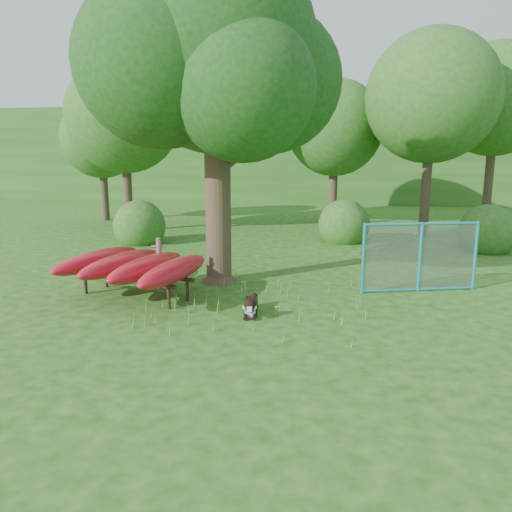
% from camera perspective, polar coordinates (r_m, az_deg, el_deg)
% --- Properties ---
extents(ground, '(80.00, 80.00, 0.00)m').
position_cam_1_polar(ground, '(9.44, -2.46, -7.38)').
color(ground, '#1C4E0F').
rests_on(ground, ground).
extents(oak_tree, '(5.69, 5.23, 7.64)m').
position_cam_1_polar(oak_tree, '(12.06, -4.84, 21.25)').
color(oak_tree, '#3D2E21').
rests_on(oak_tree, ground).
extents(wooden_post, '(0.33, 0.18, 1.23)m').
position_cam_1_polar(wooden_post, '(11.39, -10.98, -0.84)').
color(wooden_post, brown).
rests_on(wooden_post, ground).
extents(kayak_rack, '(3.20, 3.45, 0.93)m').
position_cam_1_polar(kayak_rack, '(11.04, -13.77, -1.03)').
color(kayak_rack, black).
rests_on(kayak_rack, ground).
extents(husky_dog, '(0.36, 1.08, 0.48)m').
position_cam_1_polar(husky_dog, '(9.72, -0.61, -5.76)').
color(husky_dog, black).
rests_on(husky_dog, ground).
extents(fence_section, '(2.61, 0.84, 2.63)m').
position_cam_1_polar(fence_section, '(11.77, 18.24, -0.12)').
color(fence_section, '#2AA3C5').
rests_on(fence_section, ground).
extents(wildflower_clump, '(0.09, 0.09, 0.19)m').
position_cam_1_polar(wildflower_clump, '(9.66, 2.36, -5.93)').
color(wildflower_clump, '#59912F').
rests_on(wildflower_clump, ground).
extents(bg_tree_a, '(4.40, 4.40, 6.70)m').
position_cam_1_polar(bg_tree_a, '(20.57, -14.88, 15.21)').
color(bg_tree_a, '#3D2E21').
rests_on(bg_tree_a, ground).
extents(bg_tree_b, '(5.20, 5.20, 8.22)m').
position_cam_1_polar(bg_tree_b, '(21.44, -3.69, 18.42)').
color(bg_tree_b, '#3D2E21').
rests_on(bg_tree_b, ground).
extents(bg_tree_c, '(4.00, 4.00, 6.12)m').
position_cam_1_polar(bg_tree_c, '(21.74, 9.00, 14.24)').
color(bg_tree_c, '#3D2E21').
rests_on(bg_tree_c, ground).
extents(bg_tree_d, '(4.80, 4.80, 7.50)m').
position_cam_1_polar(bg_tree_d, '(20.05, 19.48, 16.77)').
color(bg_tree_d, '#3D2E21').
rests_on(bg_tree_d, ground).
extents(bg_tree_e, '(4.60, 4.60, 7.55)m').
position_cam_1_polar(bg_tree_e, '(23.61, 25.75, 15.78)').
color(bg_tree_e, '#3D2E21').
rests_on(bg_tree_e, ground).
extents(bg_tree_f, '(3.60, 3.60, 5.55)m').
position_cam_1_polar(bg_tree_f, '(24.31, -17.29, 12.69)').
color(bg_tree_f, '#3D2E21').
rests_on(bg_tree_f, ground).
extents(shrub_left, '(1.80, 1.80, 1.80)m').
position_cam_1_polar(shrub_left, '(17.89, -13.08, 1.45)').
color(shrub_left, '#275C1D').
rests_on(shrub_left, ground).
extents(shrub_right, '(1.80, 1.80, 1.80)m').
position_cam_1_polar(shrub_right, '(17.60, 24.75, 0.51)').
color(shrub_right, '#275C1D').
rests_on(shrub_right, ground).
extents(shrub_mid, '(1.80, 1.80, 1.80)m').
position_cam_1_polar(shrub_mid, '(17.98, 9.95, 1.63)').
color(shrub_mid, '#275C1D').
rests_on(shrub_mid, ground).
extents(wooded_hillside, '(80.00, 12.00, 6.00)m').
position_cam_1_polar(wooded_hillside, '(36.76, 6.98, 11.45)').
color(wooded_hillside, '#275C1D').
rests_on(wooded_hillside, ground).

